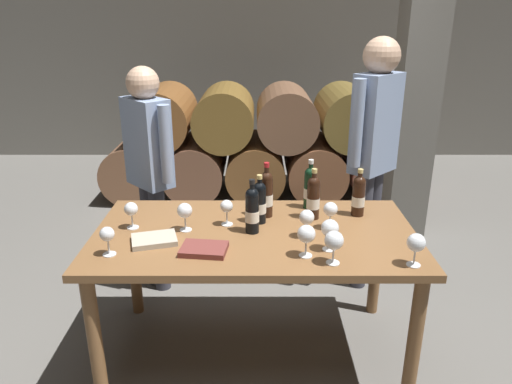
% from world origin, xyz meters
% --- Properties ---
extents(ground_plane, '(14.00, 14.00, 0.00)m').
position_xyz_m(ground_plane, '(0.00, 0.00, 0.00)').
color(ground_plane, '#66635E').
extents(cellar_back_wall, '(10.00, 0.24, 2.80)m').
position_xyz_m(cellar_back_wall, '(0.00, 4.20, 1.40)').
color(cellar_back_wall, slate).
rests_on(cellar_back_wall, ground_plane).
extents(barrel_stack, '(3.12, 0.90, 1.15)m').
position_xyz_m(barrel_stack, '(0.00, 2.60, 0.54)').
color(barrel_stack, brown).
rests_on(barrel_stack, ground_plane).
extents(stone_pillar, '(0.32, 0.32, 2.60)m').
position_xyz_m(stone_pillar, '(1.30, 1.60, 1.30)').
color(stone_pillar, slate).
rests_on(stone_pillar, ground_plane).
extents(dining_table, '(1.70, 0.90, 0.76)m').
position_xyz_m(dining_table, '(0.00, 0.00, 0.67)').
color(dining_table, brown).
rests_on(dining_table, ground_plane).
extents(wine_bottle_0, '(0.07, 0.07, 0.27)m').
position_xyz_m(wine_bottle_0, '(0.03, 0.13, 0.88)').
color(wine_bottle_0, black).
rests_on(wine_bottle_0, dining_table).
extents(wine_bottle_1, '(0.07, 0.07, 0.29)m').
position_xyz_m(wine_bottle_1, '(-0.01, -0.00, 0.89)').
color(wine_bottle_1, black).
rests_on(wine_bottle_1, dining_table).
extents(wine_bottle_2, '(0.07, 0.07, 0.29)m').
position_xyz_m(wine_bottle_2, '(0.32, 0.18, 0.89)').
color(wine_bottle_2, black).
rests_on(wine_bottle_2, dining_table).
extents(wine_bottle_3, '(0.07, 0.07, 0.28)m').
position_xyz_m(wine_bottle_3, '(0.59, 0.23, 0.88)').
color(wine_bottle_3, black).
rests_on(wine_bottle_3, dining_table).
extents(wine_bottle_4, '(0.07, 0.07, 0.30)m').
position_xyz_m(wine_bottle_4, '(0.32, 0.34, 0.89)').
color(wine_bottle_4, black).
rests_on(wine_bottle_4, dining_table).
extents(wine_bottle_5, '(0.07, 0.07, 0.32)m').
position_xyz_m(wine_bottle_5, '(0.06, 0.21, 0.90)').
color(wine_bottle_5, black).
rests_on(wine_bottle_5, dining_table).
extents(wine_glass_0, '(0.08, 0.08, 0.16)m').
position_xyz_m(wine_glass_0, '(0.73, -0.36, 0.87)').
color(wine_glass_0, white).
rests_on(wine_glass_0, dining_table).
extents(wine_glass_1, '(0.09, 0.09, 0.16)m').
position_xyz_m(wine_glass_1, '(0.36, -0.20, 0.87)').
color(wine_glass_1, white).
rests_on(wine_glass_1, dining_table).
extents(wine_glass_2, '(0.09, 0.09, 0.16)m').
position_xyz_m(wine_glass_2, '(0.24, -0.27, 0.87)').
color(wine_glass_2, white).
rests_on(wine_glass_2, dining_table).
extents(wine_glass_3, '(0.07, 0.07, 0.15)m').
position_xyz_m(wine_glass_3, '(-0.66, 0.05, 0.86)').
color(wine_glass_3, white).
rests_on(wine_glass_3, dining_table).
extents(wine_glass_4, '(0.07, 0.07, 0.14)m').
position_xyz_m(wine_glass_4, '(-0.70, -0.25, 0.86)').
color(wine_glass_4, white).
rests_on(wine_glass_4, dining_table).
extents(wine_glass_5, '(0.08, 0.08, 0.15)m').
position_xyz_m(wine_glass_5, '(0.40, 0.04, 0.87)').
color(wine_glass_5, white).
rests_on(wine_glass_5, dining_table).
extents(wine_glass_6, '(0.08, 0.08, 0.15)m').
position_xyz_m(wine_glass_6, '(0.26, -0.06, 0.87)').
color(wine_glass_6, white).
rests_on(wine_glass_6, dining_table).
extents(wine_glass_7, '(0.07, 0.07, 0.14)m').
position_xyz_m(wine_glass_7, '(-0.15, 0.09, 0.86)').
color(wine_glass_7, white).
rests_on(wine_glass_7, dining_table).
extents(wine_glass_8, '(0.09, 0.09, 0.16)m').
position_xyz_m(wine_glass_8, '(0.36, -0.34, 0.87)').
color(wine_glass_8, white).
rests_on(wine_glass_8, dining_table).
extents(wine_glass_9, '(0.08, 0.08, 0.15)m').
position_xyz_m(wine_glass_9, '(-0.37, 0.02, 0.87)').
color(wine_glass_9, white).
rests_on(wine_glass_9, dining_table).
extents(tasting_notebook, '(0.24, 0.19, 0.03)m').
position_xyz_m(tasting_notebook, '(-0.25, -0.22, 0.77)').
color(tasting_notebook, brown).
rests_on(tasting_notebook, dining_table).
extents(leather_ledger, '(0.26, 0.21, 0.03)m').
position_xyz_m(leather_ledger, '(-0.51, -0.12, 0.77)').
color(leather_ledger, '#B2A893').
rests_on(leather_ledger, dining_table).
extents(sommelier_presenting, '(0.38, 0.37, 1.72)m').
position_xyz_m(sommelier_presenting, '(0.78, 0.75, 1.04)').
color(sommelier_presenting, '#383842').
rests_on(sommelier_presenting, ground_plane).
extents(taster_seated_left, '(0.37, 0.38, 1.54)m').
position_xyz_m(taster_seated_left, '(-0.70, 0.72, 0.92)').
color(taster_seated_left, '#383842').
rests_on(taster_seated_left, ground_plane).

